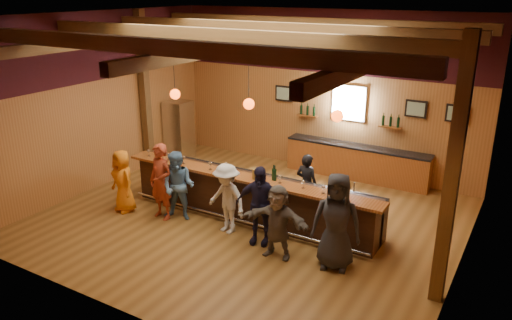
{
  "coord_description": "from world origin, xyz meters",
  "views": [
    {
      "loc": [
        5.4,
        -8.85,
        5.07
      ],
      "look_at": [
        0.0,
        0.3,
        1.35
      ],
      "focal_mm": 35.0,
      "sensor_mm": 36.0,
      "label": 1
    }
  ],
  "objects_px": {
    "stainless_fridge": "(179,130)",
    "ice_bucket": "(257,174)",
    "bartender": "(307,184)",
    "customer_dark": "(336,222)",
    "bottle_a": "(274,174)",
    "customer_redvest": "(161,182)",
    "customer_brown": "(278,222)",
    "back_bar_cabinet": "(356,162)",
    "customer_navy": "(259,205)",
    "bar_counter": "(253,196)",
    "customer_denim": "(178,186)",
    "customer_orange": "(123,181)",
    "customer_white": "(227,199)"
  },
  "relations": [
    {
      "from": "back_bar_cabinet",
      "to": "customer_navy",
      "type": "height_order",
      "value": "customer_navy"
    },
    {
      "from": "stainless_fridge",
      "to": "customer_brown",
      "type": "height_order",
      "value": "stainless_fridge"
    },
    {
      "from": "customer_denim",
      "to": "bartender",
      "type": "relative_size",
      "value": 1.09
    },
    {
      "from": "bar_counter",
      "to": "back_bar_cabinet",
      "type": "bearing_deg",
      "value": 71.66
    },
    {
      "from": "customer_dark",
      "to": "bartender",
      "type": "distance_m",
      "value": 2.37
    },
    {
      "from": "stainless_fridge",
      "to": "customer_navy",
      "type": "xyz_separation_m",
      "value": [
        4.85,
        -3.43,
        -0.05
      ]
    },
    {
      "from": "customer_white",
      "to": "customer_dark",
      "type": "xyz_separation_m",
      "value": [
        2.55,
        -0.15,
        0.16
      ]
    },
    {
      "from": "customer_denim",
      "to": "bottle_a",
      "type": "xyz_separation_m",
      "value": [
        2.04,
        0.74,
        0.44
      ]
    },
    {
      "from": "customer_denim",
      "to": "customer_navy",
      "type": "distance_m",
      "value": 2.14
    },
    {
      "from": "customer_orange",
      "to": "bartender",
      "type": "height_order",
      "value": "customer_orange"
    },
    {
      "from": "customer_redvest",
      "to": "ice_bucket",
      "type": "height_order",
      "value": "customer_redvest"
    },
    {
      "from": "back_bar_cabinet",
      "to": "customer_white",
      "type": "xyz_separation_m",
      "value": [
        -1.3,
        -4.49,
        0.3
      ]
    },
    {
      "from": "stainless_fridge",
      "to": "ice_bucket",
      "type": "distance_m",
      "value": 5.18
    },
    {
      "from": "customer_orange",
      "to": "customer_navy",
      "type": "relative_size",
      "value": 0.89
    },
    {
      "from": "bar_counter",
      "to": "customer_white",
      "type": "distance_m",
      "value": 0.96
    },
    {
      "from": "bottle_a",
      "to": "customer_denim",
      "type": "bearing_deg",
      "value": -160.06
    },
    {
      "from": "customer_orange",
      "to": "customer_redvest",
      "type": "distance_m",
      "value": 1.05
    },
    {
      "from": "bar_counter",
      "to": "bartender",
      "type": "distance_m",
      "value": 1.26
    },
    {
      "from": "customer_redvest",
      "to": "customer_brown",
      "type": "height_order",
      "value": "customer_redvest"
    },
    {
      "from": "ice_bucket",
      "to": "customer_white",
      "type": "bearing_deg",
      "value": -121.37
    },
    {
      "from": "back_bar_cabinet",
      "to": "stainless_fridge",
      "type": "height_order",
      "value": "stainless_fridge"
    },
    {
      "from": "customer_redvest",
      "to": "customer_white",
      "type": "bearing_deg",
      "value": 13.66
    },
    {
      "from": "bar_counter",
      "to": "bartender",
      "type": "bearing_deg",
      "value": 39.17
    },
    {
      "from": "customer_white",
      "to": "customer_navy",
      "type": "xyz_separation_m",
      "value": [
        0.84,
        -0.06,
        0.07
      ]
    },
    {
      "from": "bar_counter",
      "to": "stainless_fridge",
      "type": "relative_size",
      "value": 3.5
    },
    {
      "from": "customer_dark",
      "to": "bottle_a",
      "type": "distance_m",
      "value": 2.03
    },
    {
      "from": "customer_dark",
      "to": "bottle_a",
      "type": "xyz_separation_m",
      "value": [
        -1.81,
        0.87,
        0.3
      ]
    },
    {
      "from": "customer_dark",
      "to": "customer_white",
      "type": "bearing_deg",
      "value": 162.65
    },
    {
      "from": "customer_white",
      "to": "bartender",
      "type": "bearing_deg",
      "value": 70.74
    },
    {
      "from": "customer_dark",
      "to": "customer_navy",
      "type": "bearing_deg",
      "value": 163.12
    },
    {
      "from": "back_bar_cabinet",
      "to": "customer_dark",
      "type": "xyz_separation_m",
      "value": [
        1.25,
        -4.64,
        0.47
      ]
    },
    {
      "from": "customer_orange",
      "to": "ice_bucket",
      "type": "bearing_deg",
      "value": 32.67
    },
    {
      "from": "customer_redvest",
      "to": "customer_navy",
      "type": "xyz_separation_m",
      "value": [
        2.52,
        0.1,
        -0.04
      ]
    },
    {
      "from": "customer_white",
      "to": "customer_dark",
      "type": "distance_m",
      "value": 2.56
    },
    {
      "from": "bar_counter",
      "to": "ice_bucket",
      "type": "height_order",
      "value": "ice_bucket"
    },
    {
      "from": "bartender",
      "to": "ice_bucket",
      "type": "distance_m",
      "value": 1.38
    },
    {
      "from": "customer_orange",
      "to": "ice_bucket",
      "type": "distance_m",
      "value": 3.26
    },
    {
      "from": "back_bar_cabinet",
      "to": "customer_navy",
      "type": "relative_size",
      "value": 2.36
    },
    {
      "from": "back_bar_cabinet",
      "to": "bar_counter",
      "type": "bearing_deg",
      "value": -108.34
    },
    {
      "from": "customer_denim",
      "to": "bottle_a",
      "type": "distance_m",
      "value": 2.21
    },
    {
      "from": "ice_bucket",
      "to": "customer_dark",
      "type": "bearing_deg",
      "value": -19.63
    },
    {
      "from": "customer_brown",
      "to": "customer_dark",
      "type": "height_order",
      "value": "customer_dark"
    },
    {
      "from": "ice_bucket",
      "to": "customer_brown",
      "type": "bearing_deg",
      "value": -43.35
    },
    {
      "from": "customer_denim",
      "to": "back_bar_cabinet",
      "type": "bearing_deg",
      "value": 45.04
    },
    {
      "from": "customer_navy",
      "to": "customer_brown",
      "type": "relative_size",
      "value": 1.13
    },
    {
      "from": "stainless_fridge",
      "to": "ice_bucket",
      "type": "height_order",
      "value": "stainless_fridge"
    },
    {
      "from": "back_bar_cabinet",
      "to": "customer_navy",
      "type": "xyz_separation_m",
      "value": [
        -0.45,
        -4.55,
        0.37
      ]
    },
    {
      "from": "bartender",
      "to": "customer_navy",
      "type": "bearing_deg",
      "value": 86.88
    },
    {
      "from": "customer_brown",
      "to": "bar_counter",
      "type": "bearing_deg",
      "value": 132.09
    },
    {
      "from": "back_bar_cabinet",
      "to": "customer_denim",
      "type": "distance_m",
      "value": 5.21
    }
  ]
}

